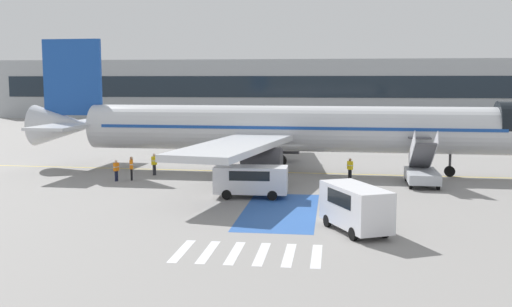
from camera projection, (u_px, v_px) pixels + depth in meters
name	position (u px, v px, depth m)	size (l,w,h in m)	color
ground_plane	(287.00, 174.00, 48.65)	(600.00, 600.00, 0.00)	gray
apron_leadline_yellow	(296.00, 173.00, 49.53)	(0.20, 78.99, 0.01)	gold
apron_stand_patch_blue	(280.00, 211.00, 34.97)	(4.30, 10.54, 0.01)	#2856A8
apron_walkway_bar_0	(182.00, 251.00, 26.74)	(0.44, 3.60, 0.01)	silver
apron_walkway_bar_1	(208.00, 252.00, 26.58)	(0.44, 3.60, 0.01)	silver
apron_walkway_bar_2	(235.00, 253.00, 26.43)	(0.44, 3.60, 0.01)	silver
apron_walkway_bar_3	(262.00, 254.00, 26.27)	(0.44, 3.60, 0.01)	silver
apron_walkway_bar_4	(289.00, 255.00, 26.12)	(0.44, 3.60, 0.01)	silver
apron_walkway_bar_5	(317.00, 256.00, 25.96)	(0.44, 3.60, 0.01)	silver
airliner	(288.00, 129.00, 49.19)	(44.82, 33.34, 11.13)	silver
boarding_stairs_forward	(422.00, 171.00, 43.53)	(2.35, 5.29, 4.14)	#ADB2BA
fuel_tanker	(234.00, 131.00, 71.15)	(10.71, 4.07, 3.34)	#38383D
service_van_0	(355.00, 205.00, 29.94)	(3.69, 4.97, 2.34)	silver
service_van_1	(251.00, 179.00, 38.94)	(4.78, 2.09, 2.04)	silver
ground_crew_0	(350.00, 168.00, 45.82)	(0.48, 0.45, 1.67)	black
ground_crew_1	(154.00, 163.00, 48.10)	(0.44, 0.48, 1.77)	#2D2D33
ground_crew_2	(131.00, 167.00, 45.65)	(0.31, 0.47, 1.82)	black
ground_crew_3	(116.00, 169.00, 45.25)	(0.37, 0.48, 1.63)	#191E38
terminal_building	(332.00, 89.00, 119.68)	(136.34, 12.10, 11.72)	#9EA3A8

